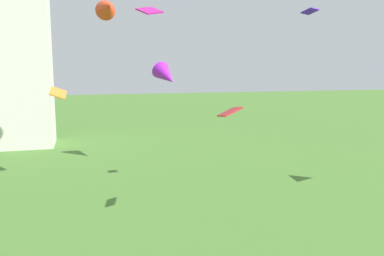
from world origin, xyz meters
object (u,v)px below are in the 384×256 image
at_px(kite_flying_9, 166,76).
at_px(kite_flying_0, 230,112).
at_px(kite_flying_5, 58,93).
at_px(kite_flying_8, 149,11).
at_px(kite_flying_1, 107,8).
at_px(kite_flying_7, 310,11).

bearing_deg(kite_flying_9, kite_flying_0, -110.02).
distance_m(kite_flying_5, kite_flying_8, 7.17).
bearing_deg(kite_flying_1, kite_flying_9, 6.11).
height_order(kite_flying_8, kite_flying_9, kite_flying_8).
bearing_deg(kite_flying_0, kite_flying_9, 4.26).
bearing_deg(kite_flying_9, kite_flying_5, -154.31).
distance_m(kite_flying_7, kite_flying_9, 12.88).
relative_size(kite_flying_5, kite_flying_7, 1.27).
distance_m(kite_flying_0, kite_flying_7, 8.32).
bearing_deg(kite_flying_8, kite_flying_5, 81.04).
distance_m(kite_flying_0, kite_flying_8, 8.54).
bearing_deg(kite_flying_1, kite_flying_7, -46.78).
bearing_deg(kite_flying_8, kite_flying_0, -174.32).
bearing_deg(kite_flying_8, kite_flying_9, -39.48).
height_order(kite_flying_7, kite_flying_9, kite_flying_7).
relative_size(kite_flying_0, kite_flying_7, 1.46).
distance_m(kite_flying_5, kite_flying_9, 11.58).
relative_size(kite_flying_0, kite_flying_1, 0.62).
relative_size(kite_flying_8, kite_flying_9, 0.60).
relative_size(kite_flying_1, kite_flying_7, 2.34).
bearing_deg(kite_flying_1, kite_flying_0, -72.88).
bearing_deg(kite_flying_7, kite_flying_1, -143.57).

